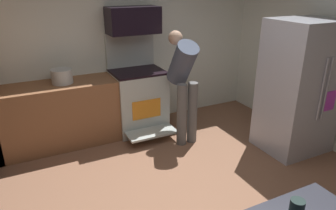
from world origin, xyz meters
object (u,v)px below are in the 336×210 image
oven_range (138,98)px  mug_coffee (297,208)px  refrigerator (299,88)px  stock_pot (62,76)px  microwave (133,20)px  person_cook (184,80)px

oven_range → mug_coffee: bearing=-94.2°
mug_coffee → refrigerator: bearing=41.9°
oven_range → stock_pot: (-1.07, 0.01, 0.49)m
microwave → person_cook: bearing=-58.0°
stock_pot → mug_coffee: bearing=-75.6°
mug_coffee → stock_pot: stock_pot is taller
person_cook → mug_coffee: (-0.68, -2.62, 0.03)m
person_cook → oven_range: bearing=125.7°
oven_range → stock_pot: oven_range is taller
oven_range → stock_pot: size_ratio=5.29×
person_cook → refrigerator: bearing=-34.9°
refrigerator → person_cook: size_ratio=1.13×
oven_range → microwave: 1.17m
refrigerator → mug_coffee: refrigerator is taller
person_cook → stock_pot: size_ratio=5.57×
microwave → stock_pot: (-1.07, -0.08, -0.67)m
refrigerator → microwave: bearing=136.9°
oven_range → person_cook: 0.87m
mug_coffee → stock_pot: size_ratio=0.37×
microwave → refrigerator: 2.46m
refrigerator → stock_pot: 3.16m
oven_range → mug_coffee: 3.28m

